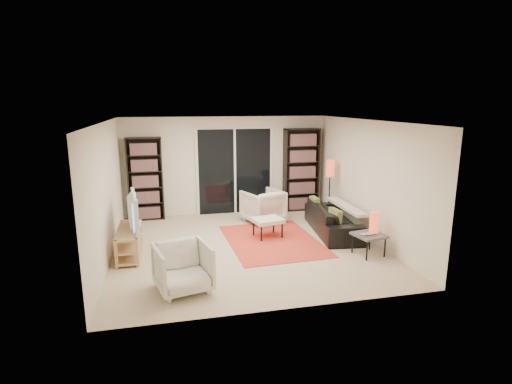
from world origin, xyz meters
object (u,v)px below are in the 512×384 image
armchair_front (183,268)px  ottoman (268,221)px  tv_stand (129,242)px  side_table (369,236)px  sofa (333,219)px  bookshelf_right (301,170)px  floor_lamp (330,174)px  armchair_back (263,206)px  bookshelf_left (146,179)px

armchair_front → ottoman: size_ratio=1.16×
tv_stand → side_table: (4.26, -0.95, 0.09)m
sofa → armchair_front: (-3.27, -2.03, 0.06)m
bookshelf_right → floor_lamp: size_ratio=1.46×
bookshelf_right → tv_stand: bearing=-150.2°
armchair_back → side_table: (1.39, -2.45, -0.02)m
bookshelf_left → floor_lamp: (4.20, -1.02, 0.12)m
tv_stand → sofa: (4.16, 0.41, 0.03)m
bookshelf_left → armchair_back: bookshelf_left is taller
sofa → armchair_front: armchair_front is taller
tv_stand → floor_lamp: size_ratio=0.86×
ottoman → floor_lamp: 2.08m
side_table → bookshelf_left: bearing=140.8°
tv_stand → armchair_back: 3.24m
bookshelf_right → side_table: bookshelf_right is taller
bookshelf_left → sofa: (3.93, -1.92, -0.68)m
tv_stand → armchair_back: (2.87, 1.50, 0.11)m
bookshelf_right → armchair_front: size_ratio=2.68×
ottoman → floor_lamp: bearing=27.5°
armchair_front → ottoman: bearing=34.7°
side_table → ottoman: bearing=138.5°
armchair_front → floor_lamp: (3.55, 2.94, 0.74)m
armchair_front → side_table: armchair_front is taller
armchair_back → armchair_front: bearing=37.2°
bookshelf_left → tv_stand: (-0.23, -2.33, -0.71)m
bookshelf_left → bookshelf_right: bookshelf_right is taller
sofa → floor_lamp: 1.24m
tv_stand → armchair_back: bearing=27.6°
tv_stand → sofa: size_ratio=0.61×
armchair_back → sofa: bearing=119.4°
bookshelf_left → bookshelf_right: (3.85, -0.00, 0.07)m
bookshelf_left → tv_stand: bookshelf_left is taller
bookshelf_left → armchair_front: 4.06m
bookshelf_right → floor_lamp: 1.08m
sofa → side_table: 1.36m
bookshelf_right → ottoman: bearing=-125.7°
side_table → floor_lamp: 2.39m
floor_lamp → side_table: bearing=-94.4°
armchair_back → side_table: size_ratio=1.39×
ottoman → floor_lamp: floor_lamp is taller
sofa → armchair_back: (-1.29, 1.09, 0.08)m
bookshelf_right → sofa: size_ratio=1.03×
armchair_front → tv_stand: bearing=105.1°
tv_stand → side_table: tv_stand is taller
armchair_front → side_table: bearing=-2.3°
ottoman → side_table: bearing=-41.5°
armchair_back → armchair_front: (-1.98, -3.12, -0.02)m
bookshelf_right → floor_lamp: bearing=-70.9°
tv_stand → floor_lamp: 4.70m
armchair_back → bookshelf_left: bearing=-37.9°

